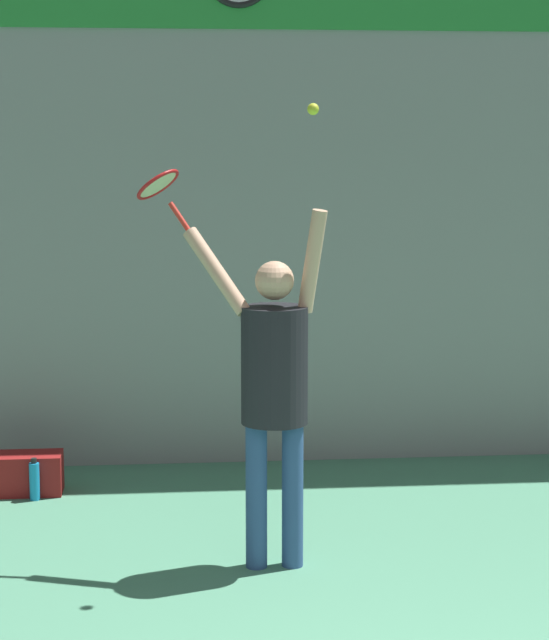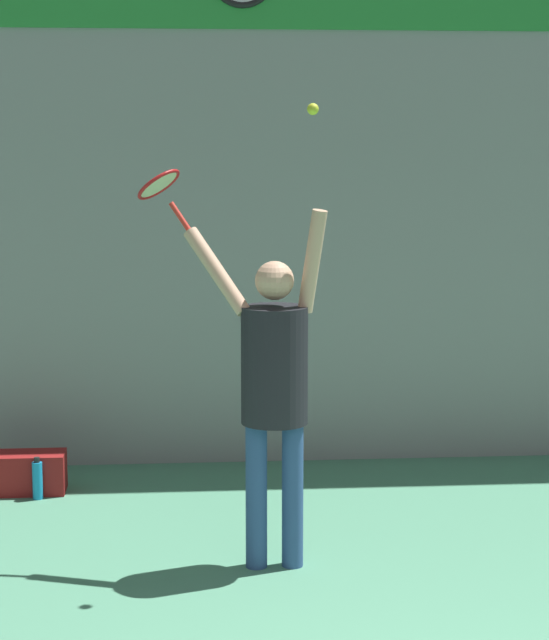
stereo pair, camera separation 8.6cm
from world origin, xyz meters
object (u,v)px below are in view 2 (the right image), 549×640
object	(u,v)px
water_bottle	(37,480)
equipment_bag	(22,473)
tennis_racket	(161,188)
tennis_player	(274,377)
tennis_ball	(313,109)

from	to	relation	value
water_bottle	equipment_bag	world-z (taller)	water_bottle
tennis_racket	water_bottle	distance (m)	2.59
tennis_player	tennis_ball	bearing A→B (deg)	-29.03
tennis_ball	water_bottle	world-z (taller)	tennis_ball
equipment_bag	tennis_racket	bearing A→B (deg)	-50.38
tennis_player	equipment_bag	bearing A→B (deg)	136.50
tennis_player	tennis_racket	world-z (taller)	tennis_racket
tennis_ball	equipment_bag	xyz separation A→B (m)	(-1.94, 1.76, -2.59)
water_bottle	tennis_ball	bearing A→B (deg)	-41.26
tennis_racket	tennis_ball	xyz separation A→B (m)	(0.87, -0.47, 0.46)
water_bottle	equipment_bag	xyz separation A→B (m)	(-0.13, 0.17, 0.01)
tennis_racket	equipment_bag	world-z (taller)	tennis_racket
tennis_player	equipment_bag	xyz separation A→B (m)	(-1.73, 1.64, -1.02)
tennis_ball	water_bottle	distance (m)	3.54
tennis_racket	equipment_bag	xyz separation A→B (m)	(-1.07, 1.29, -2.13)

